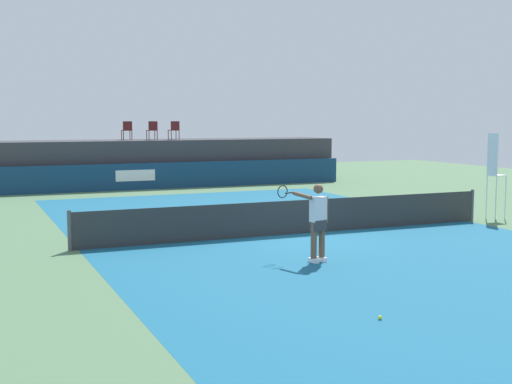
{
  "coord_description": "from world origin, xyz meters",
  "views": [
    {
      "loc": [
        -8.5,
        -16.9,
        3.23
      ],
      "look_at": [
        -0.37,
        2.0,
        1.0
      ],
      "focal_mm": 47.85,
      "sensor_mm": 36.0,
      "label": 1
    }
  ],
  "objects_px": {
    "spectator_chair_far_left": "(127,130)",
    "umpire_chair": "(494,170)",
    "net_post_far": "(472,205)",
    "spectator_chair_center": "(174,129)",
    "spectator_chair_left": "(152,129)",
    "tennis_player": "(317,220)",
    "net_post_near": "(69,231)",
    "tennis_ball": "(380,317)"
  },
  "relations": [
    {
      "from": "spectator_chair_far_left",
      "to": "umpire_chair",
      "type": "relative_size",
      "value": 0.32
    },
    {
      "from": "umpire_chair",
      "to": "net_post_far",
      "type": "bearing_deg",
      "value": 179.71
    },
    {
      "from": "spectator_chair_center",
      "to": "net_post_far",
      "type": "distance_m",
      "value": 16.09
    },
    {
      "from": "spectator_chair_far_left",
      "to": "net_post_far",
      "type": "distance_m",
      "value": 17.31
    },
    {
      "from": "spectator_chair_left",
      "to": "tennis_player",
      "type": "relative_size",
      "value": 0.5
    },
    {
      "from": "net_post_near",
      "to": "net_post_far",
      "type": "xyz_separation_m",
      "value": [
        12.4,
        0.0,
        0.0
      ]
    },
    {
      "from": "spectator_chair_left",
      "to": "tennis_player",
      "type": "height_order",
      "value": "spectator_chair_left"
    },
    {
      "from": "net_post_far",
      "to": "spectator_chair_far_left",
      "type": "bearing_deg",
      "value": 115.85
    },
    {
      "from": "tennis_ball",
      "to": "net_post_near",
      "type": "bearing_deg",
      "value": 115.49
    },
    {
      "from": "spectator_chair_far_left",
      "to": "net_post_near",
      "type": "height_order",
      "value": "spectator_chair_far_left"
    },
    {
      "from": "spectator_chair_left",
      "to": "tennis_ball",
      "type": "distance_m",
      "value": 23.28
    },
    {
      "from": "net_post_far",
      "to": "tennis_ball",
      "type": "bearing_deg",
      "value": -137.67
    },
    {
      "from": "net_post_far",
      "to": "umpire_chair",
      "type": "bearing_deg",
      "value": -0.29
    },
    {
      "from": "net_post_near",
      "to": "tennis_ball",
      "type": "height_order",
      "value": "net_post_near"
    },
    {
      "from": "umpire_chair",
      "to": "tennis_ball",
      "type": "bearing_deg",
      "value": -140.34
    },
    {
      "from": "spectator_chair_left",
      "to": "umpire_chair",
      "type": "relative_size",
      "value": 0.32
    },
    {
      "from": "umpire_chair",
      "to": "net_post_near",
      "type": "bearing_deg",
      "value": 179.98
    },
    {
      "from": "spectator_chair_far_left",
      "to": "umpire_chair",
      "type": "bearing_deg",
      "value": -61.67
    },
    {
      "from": "net_post_near",
      "to": "net_post_far",
      "type": "relative_size",
      "value": 1.0
    },
    {
      "from": "net_post_far",
      "to": "net_post_near",
      "type": "bearing_deg",
      "value": 180.0
    },
    {
      "from": "spectator_chair_left",
      "to": "net_post_far",
      "type": "xyz_separation_m",
      "value": [
        6.33,
        -15.14,
        -2.19
      ]
    },
    {
      "from": "spectator_chair_left",
      "to": "net_post_near",
      "type": "relative_size",
      "value": 0.89
    },
    {
      "from": "tennis_player",
      "to": "tennis_ball",
      "type": "xyz_separation_m",
      "value": [
        -1.18,
        -4.35,
        -0.92
      ]
    },
    {
      "from": "spectator_chair_far_left",
      "to": "tennis_player",
      "type": "xyz_separation_m",
      "value": [
        0.02,
        -18.98,
        -1.73
      ]
    },
    {
      "from": "spectator_chair_left",
      "to": "net_post_far",
      "type": "distance_m",
      "value": 16.56
    },
    {
      "from": "spectator_chair_far_left",
      "to": "spectator_chair_left",
      "type": "height_order",
      "value": "same"
    },
    {
      "from": "spectator_chair_center",
      "to": "tennis_player",
      "type": "relative_size",
      "value": 0.5
    },
    {
      "from": "spectator_chair_far_left",
      "to": "net_post_near",
      "type": "distance_m",
      "value": 16.36
    },
    {
      "from": "net_post_far",
      "to": "tennis_ball",
      "type": "height_order",
      "value": "net_post_far"
    },
    {
      "from": "tennis_player",
      "to": "tennis_ball",
      "type": "relative_size",
      "value": 26.03
    },
    {
      "from": "spectator_chair_left",
      "to": "spectator_chair_center",
      "type": "xyz_separation_m",
      "value": [
        1.06,
        -0.1,
        0.0
      ]
    },
    {
      "from": "spectator_chair_left",
      "to": "net_post_far",
      "type": "relative_size",
      "value": 0.89
    },
    {
      "from": "spectator_chair_center",
      "to": "net_post_far",
      "type": "relative_size",
      "value": 0.89
    },
    {
      "from": "tennis_ball",
      "to": "spectator_chair_far_left",
      "type": "bearing_deg",
      "value": 87.15
    },
    {
      "from": "umpire_chair",
      "to": "net_post_near",
      "type": "distance_m",
      "value": 13.29
    },
    {
      "from": "spectator_chair_far_left",
      "to": "spectator_chair_center",
      "type": "relative_size",
      "value": 1.0
    },
    {
      "from": "tennis_player",
      "to": "tennis_ball",
      "type": "bearing_deg",
      "value": -105.24
    },
    {
      "from": "spectator_chair_left",
      "to": "umpire_chair",
      "type": "xyz_separation_m",
      "value": [
        7.18,
        -15.14,
        -1.11
      ]
    },
    {
      "from": "net_post_far",
      "to": "tennis_player",
      "type": "distance_m",
      "value": 8.27
    },
    {
      "from": "spectator_chair_left",
      "to": "spectator_chair_center",
      "type": "distance_m",
      "value": 1.06
    },
    {
      "from": "spectator_chair_center",
      "to": "tennis_ball",
      "type": "height_order",
      "value": "spectator_chair_center"
    },
    {
      "from": "spectator_chair_center",
      "to": "umpire_chair",
      "type": "relative_size",
      "value": 0.32
    }
  ]
}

